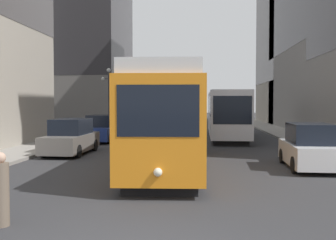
# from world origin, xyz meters

# --- Properties ---
(sidewalk_left) EXTENTS (2.61, 120.00, 0.15)m
(sidewalk_left) POSITION_xyz_m (-8.14, 40.00, 0.07)
(sidewalk_left) COLOR gray
(sidewalk_left) RESTS_ON ground
(sidewalk_right) EXTENTS (2.61, 120.00, 0.15)m
(sidewalk_right) POSITION_xyz_m (8.14, 40.00, 0.07)
(sidewalk_right) COLOR gray
(sidewalk_right) RESTS_ON ground
(streetcar) EXTENTS (3.14, 13.55, 3.89)m
(streetcar) POSITION_xyz_m (-0.28, 10.26, 2.10)
(streetcar) COLOR black
(streetcar) RESTS_ON ground
(transit_bus) EXTENTS (2.69, 12.42, 3.45)m
(transit_bus) POSITION_xyz_m (3.10, 23.43, 1.95)
(transit_bus) COLOR black
(transit_bus) RESTS_ON ground
(parked_car_left_near) EXTENTS (1.99, 4.91, 1.82)m
(parked_car_left_near) POSITION_xyz_m (-5.54, 31.70, 0.84)
(parked_car_left_near) COLOR black
(parked_car_left_near) RESTS_ON ground
(parked_car_left_mid) EXTENTS (1.94, 4.26, 1.82)m
(parked_car_left_mid) POSITION_xyz_m (-5.54, 19.86, 0.84)
(parked_car_left_mid) COLOR black
(parked_car_left_mid) RESTS_ON ground
(parked_car_right_far) EXTENTS (1.99, 4.27, 1.82)m
(parked_car_right_far) POSITION_xyz_m (5.54, 9.54, 0.84)
(parked_car_right_far) COLOR black
(parked_car_right_far) RESTS_ON ground
(parked_car_left_far) EXTENTS (1.96, 4.64, 1.82)m
(parked_car_left_far) POSITION_xyz_m (-5.54, 13.30, 0.84)
(parked_car_left_far) COLOR black
(parked_car_left_far) RESTS_ON ground
(pedestrian_crossing_far) EXTENTS (0.36, 0.36, 1.60)m
(pedestrian_crossing_far) POSITION_xyz_m (-3.16, 1.19, 0.75)
(pedestrian_crossing_far) COLOR #6B5B4C
(pedestrian_crossing_far) RESTS_ON ground
(lamp_post_left_far) EXTENTS (1.41, 0.36, 5.73)m
(lamp_post_left_far) POSITION_xyz_m (-7.44, 30.52, 3.90)
(lamp_post_left_far) COLOR #333338
(lamp_post_left_far) RESTS_ON sidewalk_left
(building_left_corner) EXTENTS (15.32, 16.03, 24.36)m
(building_left_corner) POSITION_xyz_m (-16.80, 48.48, 12.54)
(building_left_corner) COLOR slate
(building_left_corner) RESTS_ON ground
(building_right_corner) EXTENTS (12.38, 15.13, 21.43)m
(building_right_corner) POSITION_xyz_m (15.34, 46.90, 11.02)
(building_right_corner) COLOR #A89E8E
(building_right_corner) RESTS_ON ground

